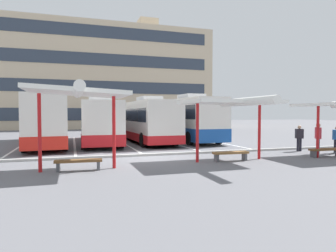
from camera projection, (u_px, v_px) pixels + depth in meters
name	position (u px, v px, depth m)	size (l,w,h in m)	color
ground_plane	(150.00, 158.00, 15.45)	(160.00, 160.00, 0.00)	slate
terminal_building	(95.00, 80.00, 50.53)	(36.21, 14.49, 18.65)	#C6B293
coach_bus_0	(45.00, 120.00, 22.06)	(3.29, 12.40, 3.80)	silver
coach_bus_1	(99.00, 122.00, 23.41)	(3.01, 11.48, 3.47)	silver
coach_bus_2	(145.00, 121.00, 24.41)	(2.90, 11.02, 3.56)	silver
coach_bus_3	(185.00, 120.00, 25.47)	(3.04, 10.53, 3.81)	silver
lane_stripe_0	(20.00, 147.00, 20.74)	(0.16, 14.00, 0.01)	white
lane_stripe_1	(75.00, 145.00, 21.84)	(0.16, 14.00, 0.01)	white
lane_stripe_2	(124.00, 144.00, 22.93)	(0.16, 14.00, 0.01)	white
lane_stripe_3	(170.00, 142.00, 24.03)	(0.16, 14.00, 0.01)	white
lane_stripe_4	(211.00, 141.00, 25.12)	(0.16, 14.00, 0.01)	white
waiting_shelter_1	(78.00, 94.00, 11.81)	(3.86, 4.87, 3.32)	red
bench_1	(79.00, 162.00, 12.05)	(1.86, 0.52, 0.45)	brown
waiting_shelter_2	(233.00, 103.00, 14.30)	(4.36, 5.13, 2.98)	red
bench_2	(231.00, 154.00, 14.53)	(1.79, 0.48, 0.45)	brown
bench_3	(326.00, 150.00, 15.89)	(1.93, 0.45, 0.45)	brown
platform_kerb	(146.00, 155.00, 16.29)	(44.00, 0.24, 0.12)	#ADADA8
waiting_passenger_0	(299.00, 137.00, 18.29)	(0.50, 0.34, 1.56)	black
waiting_passenger_2	(318.00, 136.00, 17.03)	(0.43, 0.55, 1.74)	#33384C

